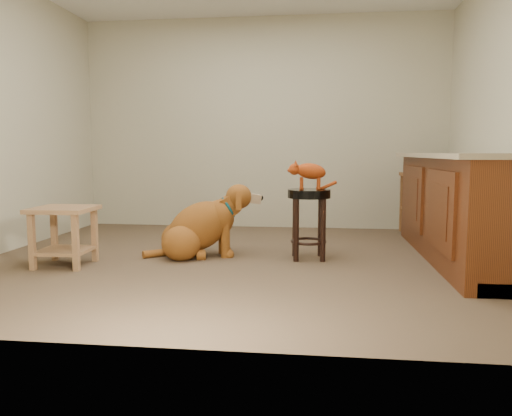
# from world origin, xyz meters

# --- Properties ---
(floor) EXTENTS (4.50, 4.00, 0.01)m
(floor) POSITION_xyz_m (0.00, 0.00, 0.00)
(floor) COLOR #4F3E2C
(floor) RESTS_ON ground
(room_shell) EXTENTS (4.54, 4.04, 2.62)m
(room_shell) POSITION_xyz_m (0.00, 0.00, 1.68)
(room_shell) COLOR #B5AF92
(room_shell) RESTS_ON ground
(cabinet_run) EXTENTS (0.70, 2.56, 0.94)m
(cabinet_run) POSITION_xyz_m (1.94, 0.30, 0.44)
(cabinet_run) COLOR #4D220D
(cabinet_run) RESTS_ON ground
(padded_stool) EXTENTS (0.38, 0.38, 0.62)m
(padded_stool) POSITION_xyz_m (0.62, 0.14, 0.44)
(padded_stool) COLOR black
(padded_stool) RESTS_ON ground
(wood_stool) EXTENTS (0.39, 0.39, 0.71)m
(wood_stool) POSITION_xyz_m (1.85, 1.70, 0.37)
(wood_stool) COLOR brown
(wood_stool) RESTS_ON ground
(side_table) EXTENTS (0.49, 0.49, 0.49)m
(side_table) POSITION_xyz_m (-1.41, -0.37, 0.33)
(side_table) COLOR #946A44
(side_table) RESTS_ON ground
(golden_retriever) EXTENTS (1.07, 0.65, 0.70)m
(golden_retriever) POSITION_xyz_m (-0.36, 0.13, 0.26)
(golden_retriever) COLOR brown
(golden_retriever) RESTS_ON ground
(tabby_kitten) EXTENTS (0.44, 0.19, 0.28)m
(tabby_kitten) POSITION_xyz_m (0.61, 0.14, 0.77)
(tabby_kitten) COLOR #9F370F
(tabby_kitten) RESTS_ON padded_stool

